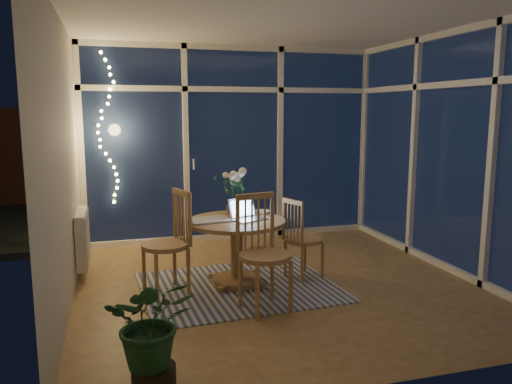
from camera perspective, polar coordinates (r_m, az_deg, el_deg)
floor at (r=5.20m, az=2.67°, el=-10.40°), size 4.00×4.00×0.00m
ceiling at (r=4.97m, az=2.91°, el=19.13°), size 4.00×4.00×0.00m
wall_back at (r=6.83m, az=-2.63°, el=5.50°), size 4.00×0.04×2.60m
wall_front at (r=3.10m, az=14.75°, el=0.66°), size 4.00×0.04×2.60m
wall_left at (r=4.67m, az=-21.15°, el=3.15°), size 0.04×4.00×2.60m
wall_right at (r=5.87m, az=21.67°, el=4.24°), size 0.04×4.00×2.60m
window_wall_back at (r=6.79m, az=-2.56°, el=5.48°), size 4.00×0.10×2.60m
window_wall_right at (r=5.85m, az=21.35°, el=4.24°), size 0.10×4.00×2.60m
radiator at (r=5.71m, az=-19.25°, el=-4.92°), size 0.10×0.70×0.58m
fairy_lights at (r=6.52m, az=-16.76°, el=6.92°), size 0.24×0.10×1.85m
garden_patio at (r=10.02m, az=-3.77°, el=-1.15°), size 12.00×6.00×0.10m
garden_fence at (r=10.29m, az=-7.15°, el=4.47°), size 11.00×0.08×1.80m
neighbour_roof at (r=13.27m, az=-8.01°, el=11.13°), size 7.00×3.00×2.20m
garden_shrubs at (r=8.17m, az=-10.34°, el=-0.02°), size 0.90×0.90×0.90m
rug at (r=5.09m, az=-1.93°, el=-10.76°), size 1.99×1.63×0.01m
dining_table at (r=5.08m, az=-2.23°, el=-6.89°), size 1.04×1.04×0.67m
chair_left at (r=4.84m, az=-10.34°, el=-5.72°), size 0.59×0.59×1.02m
chair_right at (r=5.26m, az=5.51°, el=-5.23°), size 0.52×0.52×0.87m
chair_front at (r=4.38m, az=1.06°, el=-7.00°), size 0.57×0.57×1.04m
laptop at (r=4.96m, az=-0.80°, el=-1.93°), size 0.40×0.37×0.23m
flower_vase at (r=5.27m, az=-2.51°, el=-1.36°), size 0.21×0.21×0.21m
bowl at (r=5.27m, az=0.70°, el=-2.31°), size 0.16×0.16×0.04m
newspapers at (r=5.00m, az=-5.22°, el=-3.11°), size 0.46×0.40×0.02m
phone at (r=5.00m, az=-1.01°, el=-3.11°), size 0.11×0.06×0.01m
potted_plant at (r=3.29m, az=-11.76°, el=-15.53°), size 0.59×0.53×0.76m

